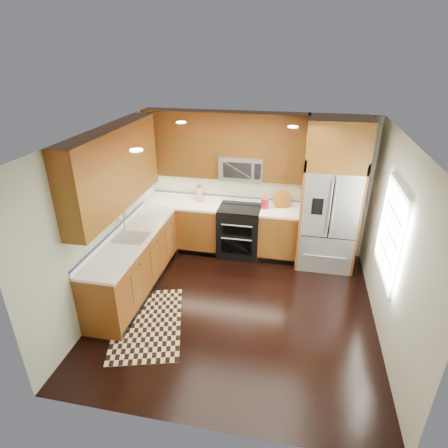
% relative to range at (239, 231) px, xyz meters
% --- Properties ---
extents(ground, '(4.00, 4.00, 0.00)m').
position_rel_range_xyz_m(ground, '(0.25, -1.67, -0.47)').
color(ground, black).
rests_on(ground, ground).
extents(wall_back, '(4.00, 0.02, 2.60)m').
position_rel_range_xyz_m(wall_back, '(0.25, 0.33, 0.83)').
color(wall_back, '#B4B9A6').
rests_on(wall_back, ground).
extents(wall_left, '(0.02, 4.00, 2.60)m').
position_rel_range_xyz_m(wall_left, '(-1.75, -1.67, 0.83)').
color(wall_left, '#B4B9A6').
rests_on(wall_left, ground).
extents(wall_right, '(0.02, 4.00, 2.60)m').
position_rel_range_xyz_m(wall_right, '(2.25, -1.67, 0.83)').
color(wall_right, '#B4B9A6').
rests_on(wall_right, ground).
extents(window, '(0.04, 1.10, 1.30)m').
position_rel_range_xyz_m(window, '(2.23, -1.47, 0.93)').
color(window, white).
rests_on(window, ground).
extents(base_cabinets, '(2.85, 3.00, 0.90)m').
position_rel_range_xyz_m(base_cabinets, '(-0.98, -0.77, -0.02)').
color(base_cabinets, brown).
rests_on(base_cabinets, ground).
extents(countertop, '(2.86, 3.01, 0.04)m').
position_rel_range_xyz_m(countertop, '(-0.84, -0.65, 0.45)').
color(countertop, white).
rests_on(countertop, base_cabinets).
extents(upper_cabinets, '(2.85, 3.00, 1.15)m').
position_rel_range_xyz_m(upper_cabinets, '(-0.90, -0.58, 1.56)').
color(upper_cabinets, brown).
rests_on(upper_cabinets, ground).
extents(range, '(0.76, 0.67, 0.95)m').
position_rel_range_xyz_m(range, '(0.00, 0.00, 0.00)').
color(range, black).
rests_on(range, ground).
extents(microwave, '(0.76, 0.40, 0.42)m').
position_rel_range_xyz_m(microwave, '(-0.00, 0.13, 1.19)').
color(microwave, '#B2B2B7').
rests_on(microwave, ground).
extents(refrigerator, '(0.98, 0.75, 2.60)m').
position_rel_range_xyz_m(refrigerator, '(1.55, -0.04, 0.83)').
color(refrigerator, '#B2B2B7').
rests_on(refrigerator, ground).
extents(sink_faucet, '(0.54, 0.44, 0.37)m').
position_rel_range_xyz_m(sink_faucet, '(-1.48, -1.44, 0.52)').
color(sink_faucet, '#B2B2B7').
rests_on(sink_faucet, countertop).
extents(rug, '(1.33, 1.75, 0.01)m').
position_rel_range_xyz_m(rug, '(-0.95, -2.25, -0.46)').
color(rug, black).
rests_on(rug, ground).
extents(knife_block, '(0.16, 0.18, 0.31)m').
position_rel_range_xyz_m(knife_block, '(-0.82, 0.21, 0.60)').
color(knife_block, '#A87B51').
rests_on(knife_block, countertop).
extents(utensil_crock, '(0.18, 0.18, 0.38)m').
position_rel_range_xyz_m(utensil_crock, '(0.44, 0.08, 0.60)').
color(utensil_crock, maroon).
rests_on(utensil_crock, countertop).
extents(cutting_board, '(0.39, 0.39, 0.02)m').
position_rel_range_xyz_m(cutting_board, '(0.74, 0.18, 0.48)').
color(cutting_board, brown).
rests_on(cutting_board, countertop).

